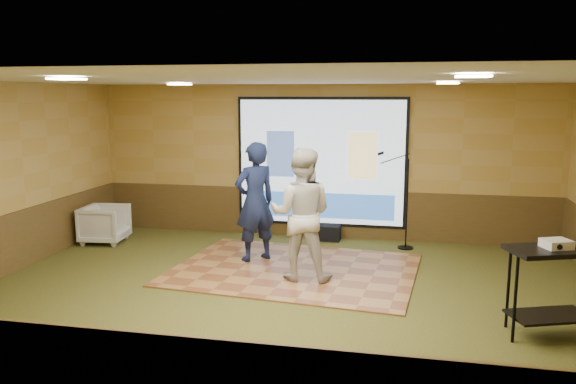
% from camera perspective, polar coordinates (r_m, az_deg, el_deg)
% --- Properties ---
extents(ground, '(9.00, 9.00, 0.00)m').
position_cam_1_polar(ground, '(7.99, -0.35, -10.61)').
color(ground, '#303D1B').
rests_on(ground, ground).
extents(room_shell, '(9.04, 7.04, 3.02)m').
position_cam_1_polar(room_shell, '(7.52, -0.37, 4.52)').
color(room_shell, '#AF8E49').
rests_on(room_shell, ground).
extents(wainscot_back, '(9.00, 0.04, 0.95)m').
position_cam_1_polar(wainscot_back, '(11.16, 3.34, -2.17)').
color(wainscot_back, '#4A3818').
rests_on(wainscot_back, ground).
extents(wainscot_left, '(0.04, 7.00, 0.95)m').
position_cam_1_polar(wainscot_left, '(9.77, -27.13, -5.00)').
color(wainscot_left, '#4A3818').
rests_on(wainscot_left, ground).
extents(projector_screen, '(3.32, 0.06, 2.52)m').
position_cam_1_polar(projector_screen, '(10.95, 3.36, 2.91)').
color(projector_screen, black).
rests_on(projector_screen, room_shell).
extents(downlight_nw, '(0.32, 0.32, 0.02)m').
position_cam_1_polar(downlight_nw, '(9.87, -10.95, 10.69)').
color(downlight_nw, '#FFE8BF').
rests_on(downlight_nw, room_shell).
extents(downlight_ne, '(0.32, 0.32, 0.02)m').
position_cam_1_polar(downlight_ne, '(9.15, 15.92, 10.58)').
color(downlight_ne, '#FFE8BF').
rests_on(downlight_ne, room_shell).
extents(downlight_sw, '(0.32, 0.32, 0.02)m').
position_cam_1_polar(downlight_sw, '(6.93, -21.57, 10.64)').
color(downlight_sw, '#FFE8BF').
rests_on(downlight_sw, room_shell).
extents(downlight_se, '(0.32, 0.32, 0.02)m').
position_cam_1_polar(downlight_se, '(5.87, 18.29, 11.10)').
color(downlight_se, '#FFE8BF').
rests_on(downlight_se, room_shell).
extents(dance_floor, '(4.07, 3.26, 0.03)m').
position_cam_1_polar(dance_floor, '(9.14, 0.67, -7.87)').
color(dance_floor, '#9D6939').
rests_on(dance_floor, ground).
extents(player_left, '(0.86, 0.85, 2.00)m').
position_cam_1_polar(player_left, '(9.40, -3.37, -1.00)').
color(player_left, '#151F44').
rests_on(player_left, dance_floor).
extents(player_right, '(0.99, 0.78, 2.00)m').
position_cam_1_polar(player_right, '(8.42, 1.36, -2.27)').
color(player_right, beige).
rests_on(player_right, dance_floor).
extents(av_table, '(1.03, 0.54, 1.08)m').
position_cam_1_polar(av_table, '(7.15, 25.34, -7.49)').
color(av_table, black).
rests_on(av_table, ground).
extents(projector, '(0.37, 0.34, 0.10)m').
position_cam_1_polar(projector, '(7.06, 25.61, -4.77)').
color(projector, white).
rests_on(projector, av_table).
extents(mic_stand, '(0.70, 0.29, 1.79)m').
position_cam_1_polar(mic_stand, '(10.51, 11.63, -3.02)').
color(mic_stand, black).
rests_on(mic_stand, ground).
extents(banquet_chair, '(0.87, 0.85, 0.72)m').
position_cam_1_polar(banquet_chair, '(11.27, -18.10, -3.11)').
color(banquet_chair, gray).
rests_on(banquet_chair, ground).
extents(duffel_bag, '(0.48, 0.33, 0.29)m').
position_cam_1_polar(duffel_bag, '(10.97, 4.10, -4.15)').
color(duffel_bag, black).
rests_on(duffel_bag, ground).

